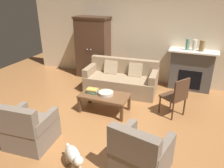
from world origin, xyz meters
TOP-DOWN VIEW (x-y plane):
  - ground_plane at (0.00, 0.00)m, footprint 9.60×9.60m
  - back_wall at (0.00, 2.55)m, footprint 7.20×0.10m
  - fireplace at (1.55, 2.30)m, footprint 1.26×0.48m
  - armoire at (-1.40, 2.22)m, footprint 1.06×0.57m
  - couch at (-0.18, 1.46)m, footprint 1.97×0.97m
  - coffee_table at (-0.16, 0.27)m, footprint 1.10×0.60m
  - fruit_bowl at (-0.13, 0.28)m, footprint 0.34×0.34m
  - book_stack at (-0.46, 0.26)m, footprint 0.27×0.20m
  - mantel_vase_jade at (1.37, 2.28)m, footprint 0.09×0.09m
  - mantel_vase_cream at (1.55, 2.28)m, footprint 0.11×0.11m
  - mantel_vase_bronze at (1.73, 2.28)m, footprint 0.13×0.13m
  - armchair_near_left at (-0.93, -1.33)m, footprint 0.84×0.83m
  - armchair_near_right at (1.08, -1.22)m, footprint 0.91×0.91m
  - side_chair_wooden at (1.36, 0.67)m, footprint 0.61×0.61m
  - dog at (0.11, -1.54)m, footprint 0.48×0.42m

SIDE VIEW (x-z plane):
  - ground_plane at x=0.00m, z-range 0.00..0.00m
  - dog at x=0.11m, z-range 0.05..0.44m
  - armchair_near_left at x=-0.93m, z-range -0.12..0.76m
  - armchair_near_right at x=1.08m, z-range -0.12..0.76m
  - couch at x=-0.18m, z-range -0.11..0.75m
  - coffee_table at x=-0.16m, z-range 0.16..0.58m
  - fruit_bowl at x=-0.13m, z-range 0.42..0.49m
  - book_stack at x=-0.46m, z-range 0.42..0.52m
  - side_chair_wooden at x=1.36m, z-range 0.06..0.96m
  - fireplace at x=1.55m, z-range 0.01..1.13m
  - armoire at x=-1.40m, z-range 0.00..1.88m
  - mantel_vase_cream at x=1.55m, z-range 1.12..1.40m
  - mantel_vase_bronze at x=1.73m, z-range 1.12..1.41m
  - mantel_vase_jade at x=1.37m, z-range 1.12..1.41m
  - back_wall at x=0.00m, z-range 0.00..2.80m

